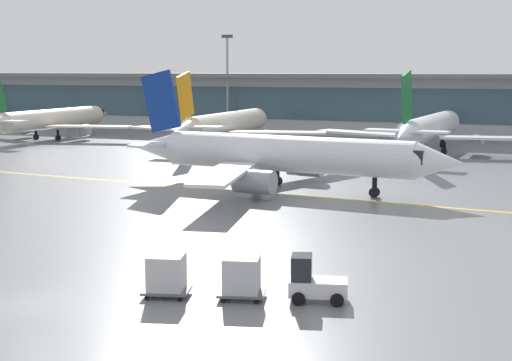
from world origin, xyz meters
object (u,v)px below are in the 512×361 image
at_px(cargo_dolly_lead, 242,276).
at_px(baggage_tug, 313,282).
at_px(cargo_dolly_trailing, 166,274).
at_px(taxiing_regional_jet, 282,155).
at_px(gate_airplane_2, 226,124).
at_px(gate_airplane_3, 430,128).
at_px(gate_airplane_1, 52,120).
at_px(apron_light_mast_1, 227,80).

bearing_deg(cargo_dolly_lead, baggage_tug, -0.00).
bearing_deg(baggage_tug, cargo_dolly_lead, 180.00).
bearing_deg(baggage_tug, cargo_dolly_trailing, 180.00).
bearing_deg(taxiing_regional_jet, gate_airplane_2, 125.78).
bearing_deg(gate_airplane_3, cargo_dolly_lead, -175.52).
relative_size(gate_airplane_1, baggage_tug, 10.25).
bearing_deg(baggage_tug, apron_light_mast_1, 100.79).
distance_m(cargo_dolly_lead, cargo_dolly_trailing, 3.46).
distance_m(gate_airplane_2, cargo_dolly_lead, 66.70).
distance_m(taxiing_regional_jet, cargo_dolly_trailing, 30.91).
height_order(baggage_tug, apron_light_mast_1, apron_light_mast_1).
bearing_deg(gate_airplane_2, gate_airplane_1, 88.84).
height_order(gate_airplane_1, cargo_dolly_lead, gate_airplane_1).
relative_size(gate_airplane_3, baggage_tug, 10.84).
distance_m(cargo_dolly_trailing, apron_light_mast_1, 86.57).
xyz_separation_m(gate_airplane_1, baggage_tug, (57.93, -61.44, -2.03)).
bearing_deg(cargo_dolly_trailing, baggage_tug, -0.00).
xyz_separation_m(gate_airplane_2, cargo_dolly_lead, (26.42, -61.21, -1.96)).
height_order(gate_airplane_2, baggage_tug, gate_airplane_2).
bearing_deg(gate_airplane_3, taxiing_regional_jet, 170.93).
bearing_deg(gate_airplane_3, apron_light_mast_1, 68.07).
bearing_deg(cargo_dolly_lead, gate_airplane_1, 116.98).
relative_size(gate_airplane_2, apron_light_mast_1, 1.93).
distance_m(gate_airplane_1, baggage_tug, 84.46).
bearing_deg(cargo_dolly_trailing, gate_airplane_1, 114.80).
xyz_separation_m(gate_airplane_1, gate_airplane_3, (54.88, 0.56, 0.16)).
bearing_deg(gate_airplane_1, apron_light_mast_1, -47.51).
height_order(taxiing_regional_jet, baggage_tug, taxiing_regional_jet).
distance_m(gate_airplane_2, cargo_dolly_trailing, 66.25).
distance_m(gate_airplane_1, apron_light_mast_1, 27.79).
bearing_deg(apron_light_mast_1, gate_airplane_2, -67.86).
xyz_separation_m(taxiing_regional_jet, baggage_tug, (11.09, -28.83, -2.19)).
xyz_separation_m(gate_airplane_3, apron_light_mast_1, (-34.06, 16.97, 5.44)).
xyz_separation_m(gate_airplane_3, taxiing_regional_jet, (-8.04, -33.17, -0.00)).
bearing_deg(gate_airplane_2, cargo_dolly_lead, -155.74).
relative_size(gate_airplane_1, gate_airplane_2, 0.97).
bearing_deg(cargo_dolly_trailing, cargo_dolly_lead, 0.00).
distance_m(cargo_dolly_lead, apron_light_mast_1, 87.03).
xyz_separation_m(gate_airplane_1, taxiing_regional_jet, (46.83, -32.61, 0.16)).
relative_size(taxiing_regional_jet, cargo_dolly_trailing, 12.76).
distance_m(taxiing_regional_jet, baggage_tug, 30.97).
relative_size(taxiing_regional_jet, cargo_dolly_lead, 12.76).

